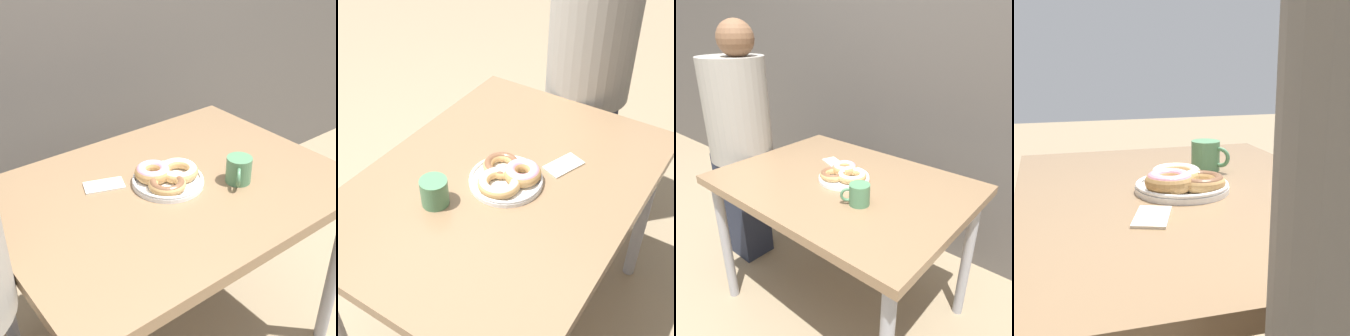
% 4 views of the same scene
% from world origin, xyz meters
% --- Properties ---
extents(dining_table, '(1.13, 0.84, 0.75)m').
position_xyz_m(dining_table, '(0.00, 0.31, 0.67)').
color(dining_table, '#846647').
rests_on(dining_table, ground_plane).
extents(donut_plate, '(0.25, 0.24, 0.06)m').
position_xyz_m(donut_plate, '(-0.00, 0.33, 0.78)').
color(donut_plate, white).
rests_on(donut_plate, dining_table).
extents(coffee_mug, '(0.10, 0.10, 0.09)m').
position_xyz_m(coffee_mug, '(0.19, 0.19, 0.80)').
color(coffee_mug, '#4C7F56').
rests_on(coffee_mug, dining_table).
extents(napkin, '(0.15, 0.11, 0.01)m').
position_xyz_m(napkin, '(-0.17, 0.44, 0.75)').
color(napkin, beige).
rests_on(napkin, dining_table).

